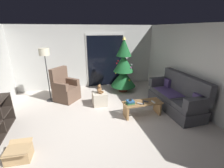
# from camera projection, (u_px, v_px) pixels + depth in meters

# --- Properties ---
(ground_plane) EXTENTS (7.00, 7.00, 0.00)m
(ground_plane) POSITION_uv_depth(u_px,v_px,m) (104.00, 125.00, 4.00)
(ground_plane) COLOR #BCB2A8
(wall_back) EXTENTS (5.72, 0.12, 2.50)m
(wall_back) POSITION_uv_depth(u_px,v_px,m) (88.00, 57.00, 6.36)
(wall_back) COLOR beige
(wall_back) RESTS_ON ground
(wall_right) EXTENTS (0.12, 6.00, 2.50)m
(wall_right) POSITION_uv_depth(u_px,v_px,m) (204.00, 71.00, 4.29)
(wall_right) COLOR beige
(wall_right) RESTS_ON ground
(patio_door_frame) EXTENTS (1.60, 0.02, 2.20)m
(patio_door_frame) POSITION_uv_depth(u_px,v_px,m) (105.00, 60.00, 6.53)
(patio_door_frame) COLOR silver
(patio_door_frame) RESTS_ON ground
(patio_door_glass) EXTENTS (1.50, 0.02, 2.10)m
(patio_door_glass) POSITION_uv_depth(u_px,v_px,m) (106.00, 61.00, 6.53)
(patio_door_glass) COLOR black
(patio_door_glass) RESTS_ON ground
(couch) EXTENTS (0.79, 1.94, 1.08)m
(couch) POSITION_uv_depth(u_px,v_px,m) (177.00, 97.00, 4.68)
(couch) COLOR #3D3D42
(couch) RESTS_ON ground
(coffee_table) EXTENTS (1.10, 0.40, 0.41)m
(coffee_table) POSITION_uv_depth(u_px,v_px,m) (142.00, 106.00, 4.38)
(coffee_table) COLOR #9E7547
(coffee_table) RESTS_ON ground
(remote_white) EXTENTS (0.05, 0.16, 0.02)m
(remote_white) POSITION_uv_depth(u_px,v_px,m) (153.00, 102.00, 4.32)
(remote_white) COLOR silver
(remote_white) RESTS_ON coffee_table
(remote_black) EXTENTS (0.11, 0.16, 0.02)m
(remote_black) POSITION_uv_depth(u_px,v_px,m) (144.00, 103.00, 4.26)
(remote_black) COLOR black
(remote_black) RESTS_ON coffee_table
(remote_graphite) EXTENTS (0.13, 0.15, 0.02)m
(remote_graphite) POSITION_uv_depth(u_px,v_px,m) (146.00, 101.00, 4.35)
(remote_graphite) COLOR #333338
(remote_graphite) RESTS_ON coffee_table
(remote_silver) EXTENTS (0.14, 0.14, 0.02)m
(remote_silver) POSITION_uv_depth(u_px,v_px,m) (140.00, 104.00, 4.22)
(remote_silver) COLOR #ADADB2
(remote_silver) RESTS_ON coffee_table
(book_stack) EXTENTS (0.23, 0.22, 0.09)m
(book_stack) POSITION_uv_depth(u_px,v_px,m) (130.00, 102.00, 4.23)
(book_stack) COLOR #337042
(book_stack) RESTS_ON coffee_table
(cell_phone) EXTENTS (0.13, 0.16, 0.01)m
(cell_phone) POSITION_uv_depth(u_px,v_px,m) (130.00, 100.00, 4.23)
(cell_phone) COLOR black
(cell_phone) RESTS_ON book_stack
(christmas_tree) EXTENTS (0.97, 0.97, 2.10)m
(christmas_tree) POSITION_uv_depth(u_px,v_px,m) (123.00, 68.00, 5.91)
(christmas_tree) COLOR #4C1E19
(christmas_tree) RESTS_ON ground
(armchair) EXTENTS (0.97, 0.97, 1.13)m
(armchair) POSITION_uv_depth(u_px,v_px,m) (65.00, 89.00, 5.31)
(armchair) COLOR brown
(armchair) RESTS_ON ground
(floor_lamp) EXTENTS (0.32, 0.32, 1.78)m
(floor_lamp) POSITION_uv_depth(u_px,v_px,m) (45.00, 57.00, 4.88)
(floor_lamp) COLOR #2D2D30
(floor_lamp) RESTS_ON ground
(ottoman) EXTENTS (0.44, 0.44, 0.41)m
(ottoman) POSITION_uv_depth(u_px,v_px,m) (100.00, 99.00, 5.03)
(ottoman) COLOR beige
(ottoman) RESTS_ON ground
(teddy_bear_chestnut) EXTENTS (0.22, 0.21, 0.29)m
(teddy_bear_chestnut) POSITION_uv_depth(u_px,v_px,m) (100.00, 89.00, 4.91)
(teddy_bear_chestnut) COLOR brown
(teddy_bear_chestnut) RESTS_ON ottoman
(cardboard_box_open_near_shelf) EXTENTS (0.46, 0.52, 0.29)m
(cardboard_box_open_near_shelf) POSITION_uv_depth(u_px,v_px,m) (19.00, 154.00, 2.91)
(cardboard_box_open_near_shelf) COLOR tan
(cardboard_box_open_near_shelf) RESTS_ON ground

